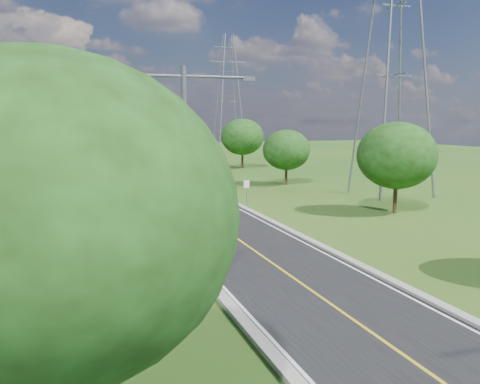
% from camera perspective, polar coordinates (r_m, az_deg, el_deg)
% --- Properties ---
extents(ground, '(260.00, 260.00, 0.00)m').
position_cam_1_polar(ground, '(70.40, -8.98, 1.07)').
color(ground, '#1E4A14').
rests_on(ground, ground).
extents(road, '(8.00, 150.00, 0.06)m').
position_cam_1_polar(road, '(76.30, -9.66, 1.57)').
color(road, black).
rests_on(road, ground).
extents(curb_left, '(0.50, 150.00, 0.22)m').
position_cam_1_polar(curb_left, '(75.83, -12.84, 1.51)').
color(curb_left, gray).
rests_on(curb_left, ground).
extents(curb_right, '(0.50, 150.00, 0.22)m').
position_cam_1_polar(curb_right, '(76.98, -6.52, 1.74)').
color(curb_right, gray).
rests_on(curb_right, ground).
extents(speed_limit_sign, '(0.55, 0.09, 2.40)m').
position_cam_1_polar(speed_limit_sign, '(50.06, 0.70, 0.40)').
color(speed_limit_sign, slate).
rests_on(speed_limit_sign, ground).
extents(overpass, '(30.00, 3.00, 3.20)m').
position_cam_1_polar(overpass, '(149.65, -13.63, 5.25)').
color(overpass, gray).
rests_on(overpass, ground).
extents(streetlight_near_left, '(5.90, 0.25, 10.00)m').
position_cam_1_polar(streetlight_near_left, '(21.71, -5.91, 2.54)').
color(streetlight_near_left, slate).
rests_on(streetlight_near_left, ground).
extents(streetlight_mid_left, '(5.90, 0.25, 10.00)m').
position_cam_1_polar(streetlight_mid_left, '(54.40, -13.00, 5.37)').
color(streetlight_mid_left, slate).
rests_on(streetlight_mid_left, ground).
extents(streetlight_far_right, '(5.90, 0.25, 10.00)m').
position_cam_1_polar(streetlight_far_right, '(88.73, -6.96, 6.27)').
color(streetlight_far_right, slate).
rests_on(streetlight_far_right, ground).
extents(power_tower_near, '(9.00, 6.40, 28.00)m').
position_cam_1_polar(power_tower_near, '(59.20, 16.14, 13.25)').
color(power_tower_near, slate).
rests_on(power_tower_near, ground).
extents(power_tower_far, '(9.00, 6.40, 28.00)m').
position_cam_1_polar(power_tower_far, '(129.55, -1.25, 10.27)').
color(power_tower_far, slate).
rests_on(power_tower_far, ground).
extents(tree_lc, '(7.56, 7.56, 8.79)m').
position_cam_1_polar(tree_lc, '(59.41, -22.10, 4.82)').
color(tree_lc, black).
rests_on(tree_lc, ground).
extents(tree_ld, '(6.72, 6.72, 7.82)m').
position_cam_1_polar(tree_ld, '(83.50, -22.19, 5.02)').
color(tree_ld, black).
rests_on(tree_ld, ground).
extents(tree_le, '(5.88, 5.88, 6.84)m').
position_cam_1_polar(tree_le, '(107.32, -19.84, 5.23)').
color(tree_le, black).
rests_on(tree_le, ground).
extents(tree_lf, '(7.98, 7.98, 9.28)m').
position_cam_1_polar(tree_lf, '(11.37, -20.53, -2.75)').
color(tree_lf, black).
rests_on(tree_lf, ground).
extents(tree_rb, '(6.72, 6.72, 7.82)m').
position_cam_1_polar(tree_rb, '(47.32, 16.38, 3.76)').
color(tree_rb, black).
rests_on(tree_rb, ground).
extents(tree_rc, '(5.88, 5.88, 6.84)m').
position_cam_1_polar(tree_rc, '(66.33, 4.97, 4.50)').
color(tree_rc, black).
rests_on(tree_rc, ground).
extents(tree_rd, '(7.14, 7.14, 8.30)m').
position_cam_1_polar(tree_rd, '(89.51, 0.26, 5.90)').
color(tree_rd, black).
rests_on(tree_rd, ground).
extents(tree_re, '(5.46, 5.46, 6.35)m').
position_cam_1_polar(tree_re, '(112.05, -4.74, 5.57)').
color(tree_re, black).
rests_on(tree_re, ground).
extents(tree_rf, '(6.30, 6.30, 7.33)m').
position_cam_1_polar(tree_rf, '(132.30, -5.20, 6.13)').
color(tree_rf, black).
rests_on(tree_rf, ground).
extents(bus_outbound, '(3.88, 11.80, 3.23)m').
position_cam_1_polar(bus_outbound, '(66.92, -7.88, 2.19)').
color(bus_outbound, white).
rests_on(bus_outbound, road).
extents(bus_inbound, '(3.71, 12.33, 3.39)m').
position_cam_1_polar(bus_inbound, '(68.62, -9.62, 2.36)').
color(bus_inbound, silver).
rests_on(bus_inbound, road).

